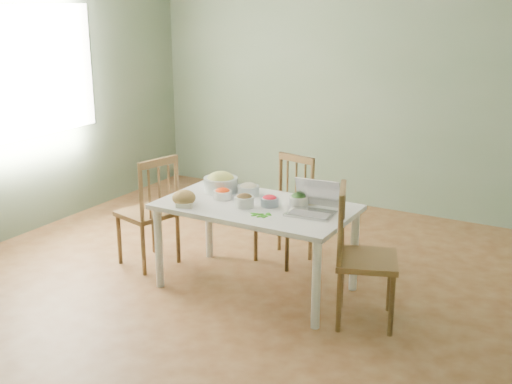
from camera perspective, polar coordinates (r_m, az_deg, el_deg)
The scene contains 19 objects.
floor at distance 4.94m, azimuth -0.91°, elevation -8.98°, with size 5.00×5.00×0.00m, color #583218.
wall_back at distance 6.76m, azimuth 10.04°, elevation 9.80°, with size 5.00×0.00×2.70m, color #50664B.
wall_left at distance 6.17m, azimuth -21.62°, elevation 8.21°, with size 0.00×5.00×2.70m, color #50664B.
window_left at distance 6.32m, azimuth -19.53°, elevation 9.99°, with size 0.04×1.60×1.20m, color white.
dining_table at distance 4.89m, azimuth 0.00°, elevation -4.91°, with size 1.44×0.81×0.68m, color white, non-canonical shape.
chair_far at distance 5.38m, azimuth 2.44°, elevation -1.66°, with size 0.39×0.38×0.89m, color #4F381F, non-canonical shape.
chair_left at distance 5.38m, azimuth -9.64°, elevation -1.61°, with size 0.42×0.40×0.94m, color #4F381F, non-canonical shape.
chair_right at distance 4.42m, azimuth 9.84°, elevation -5.68°, with size 0.42×0.40×0.96m, color #4F381F, non-canonical shape.
bread_boule at distance 4.79m, azimuth -6.43°, elevation -0.51°, with size 0.18×0.18×0.11m, color tan.
butter_stick at distance 4.73m, azimuth -6.40°, elevation -1.22°, with size 0.12×0.04×0.03m, color beige.
bowl_squash at distance 5.09m, azimuth -3.15°, elevation 0.88°, with size 0.27×0.27×0.16m, color #EBDA67, non-canonical shape.
bowl_carrot at distance 4.92m, azimuth -2.99°, elevation -0.13°, with size 0.14×0.14×0.08m, color #DC3500, non-canonical shape.
bowl_onion at distance 5.01m, azimuth -0.68°, elevation 0.27°, with size 0.17×0.17×0.09m, color silver, non-canonical shape.
bowl_mushroom at distance 4.73m, azimuth -1.05°, elevation -0.74°, with size 0.15×0.15×0.10m, color #452C15, non-canonical shape.
bowl_redpep at distance 4.74m, azimuth 1.22°, elevation -0.77°, with size 0.14×0.14×0.08m, color #B90A24, non-canonical shape.
bowl_broccoli at distance 4.78m, azimuth 3.81°, elevation -0.62°, with size 0.15×0.15×0.09m, color #1D3814, non-canonical shape.
flatbread at distance 4.88m, azimuth 4.79°, elevation -0.69°, with size 0.22×0.22×0.02m, color tan.
basil_bunch at distance 4.56m, azimuth 0.33°, elevation -1.93°, with size 0.17×0.17×0.02m, color #0C5208, non-canonical shape.
laptop at distance 4.55m, azimuth 4.92°, elevation -0.66°, with size 0.33×0.30×0.23m, color silver, non-canonical shape.
Camera 1 is at (2.27, -3.82, 2.16)m, focal length 45.02 mm.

